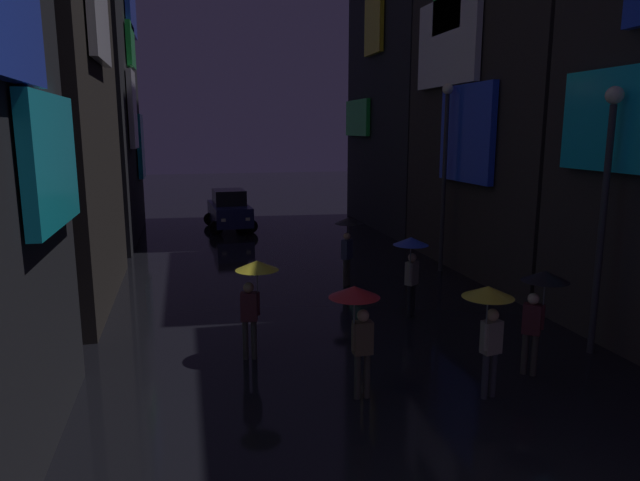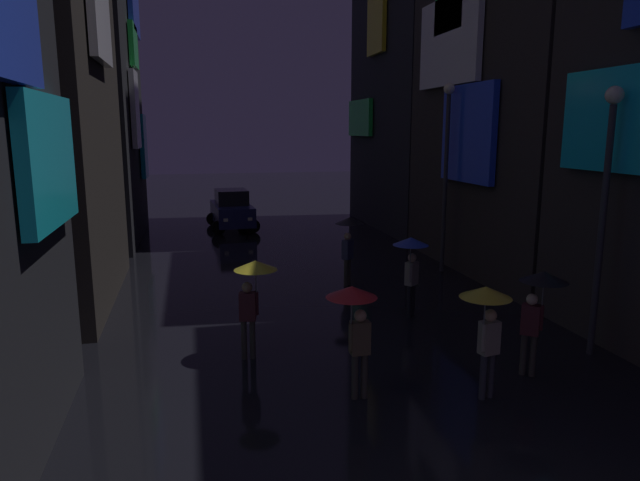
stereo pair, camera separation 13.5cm
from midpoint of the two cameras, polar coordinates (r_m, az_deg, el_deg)
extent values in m
cube|color=#19D8F2|center=(9.53, -25.13, 7.21)|extent=(0.20, 2.86, 1.97)
cube|color=white|center=(16.48, -21.07, 21.41)|extent=(0.20, 2.69, 2.95)
cube|color=#232328|center=(26.84, -22.42, 14.07)|extent=(4.00, 8.78, 13.12)
cube|color=#19D8F2|center=(28.47, -17.09, 9.00)|extent=(0.20, 1.93, 2.94)
cube|color=white|center=(25.01, -17.85, 12.33)|extent=(0.20, 1.99, 3.09)
cube|color=#26E54C|center=(26.25, -18.01, 18.00)|extent=(0.20, 2.16, 1.74)
cube|color=#19D8F2|center=(13.73, 27.02, 10.66)|extent=(0.20, 2.61, 2.14)
cube|color=#2D2826|center=(20.86, 19.89, 19.53)|extent=(4.00, 8.87, 16.14)
cube|color=#264CF9|center=(18.94, 14.75, 10.30)|extent=(0.20, 3.28, 3.06)
cube|color=white|center=(20.63, 12.96, 18.86)|extent=(0.20, 4.32, 2.91)
cube|color=#26E54C|center=(29.90, 4.17, 12.13)|extent=(0.20, 3.54, 1.81)
cube|color=yellow|center=(28.03, 5.82, 20.85)|extent=(0.20, 2.20, 2.77)
cylinder|color=#38332D|center=(17.61, 2.81, -3.25)|extent=(0.12, 0.12, 0.85)
cylinder|color=#38332D|center=(17.76, 3.12, -3.13)|extent=(0.12, 0.12, 0.85)
cube|color=#333859|center=(17.52, 2.99, -0.89)|extent=(0.40, 0.39, 0.60)
sphere|color=tan|center=(17.44, 3.00, 0.43)|extent=(0.22, 0.22, 0.22)
cylinder|color=#333859|center=(17.69, 3.17, -0.61)|extent=(0.09, 0.09, 0.50)
cylinder|color=slate|center=(17.62, 3.18, 0.45)|extent=(0.02, 0.02, 0.77)
cone|color=black|center=(17.54, 3.19, 2.01)|extent=(0.90, 0.90, 0.20)
cylinder|color=#38332D|center=(10.55, 4.83, -13.31)|extent=(0.12, 0.12, 0.85)
cylinder|color=#38332D|center=(10.50, 3.87, -13.42)|extent=(0.12, 0.12, 0.85)
cube|color=brown|center=(10.24, 4.41, -9.67)|extent=(0.34, 0.22, 0.60)
sphere|color=tan|center=(10.11, 4.44, -7.50)|extent=(0.22, 0.22, 0.22)
cylinder|color=brown|center=(10.13, 3.51, -9.60)|extent=(0.09, 0.09, 0.50)
cylinder|color=slate|center=(10.02, 3.54, -7.80)|extent=(0.02, 0.02, 0.77)
cone|color=red|center=(9.87, 3.57, -5.14)|extent=(0.90, 0.90, 0.20)
cylinder|color=#2D2D38|center=(11.00, 17.06, -12.73)|extent=(0.12, 0.12, 0.85)
cylinder|color=#2D2D38|center=(10.89, 16.33, -12.94)|extent=(0.12, 0.12, 0.85)
cube|color=gray|center=(10.67, 16.92, -9.27)|extent=(0.38, 0.28, 0.60)
sphere|color=tan|center=(10.54, 17.04, -7.17)|extent=(0.22, 0.22, 0.22)
cylinder|color=gray|center=(10.51, 16.36, -9.27)|extent=(0.09, 0.09, 0.50)
cylinder|color=slate|center=(10.40, 16.46, -7.54)|extent=(0.02, 0.02, 0.77)
cone|color=yellow|center=(10.26, 16.61, -4.96)|extent=(0.90, 0.90, 0.20)
cylinder|color=black|center=(15.08, 9.50, -5.86)|extent=(0.12, 0.12, 0.85)
cylinder|color=black|center=(14.93, 9.15, -6.02)|extent=(0.12, 0.12, 0.85)
cube|color=gray|center=(14.81, 9.41, -3.25)|extent=(0.40, 0.38, 0.60)
sphere|color=tan|center=(14.71, 9.46, -1.70)|extent=(0.22, 0.22, 0.22)
cylinder|color=gray|center=(14.62, 9.23, -3.23)|extent=(0.09, 0.09, 0.50)
cylinder|color=slate|center=(14.54, 9.27, -1.95)|extent=(0.02, 0.02, 0.77)
cone|color=#263FB2|center=(14.44, 9.33, -0.07)|extent=(0.90, 0.90, 0.20)
cylinder|color=#38332D|center=(12.13, 19.96, -10.63)|extent=(0.12, 0.12, 0.85)
cylinder|color=#38332D|center=(12.12, 20.82, -10.72)|extent=(0.12, 0.12, 0.85)
cube|color=#4C1E23|center=(11.88, 20.62, -7.42)|extent=(0.40, 0.39, 0.60)
sphere|color=beige|center=(11.77, 20.76, -5.52)|extent=(0.22, 0.22, 0.22)
cylinder|color=#4C1E23|center=(11.90, 21.54, -7.20)|extent=(0.09, 0.09, 0.50)
cylinder|color=slate|center=(11.80, 21.65, -5.65)|extent=(0.02, 0.02, 0.77)
cone|color=black|center=(11.68, 21.82, -3.37)|extent=(0.90, 0.90, 0.20)
cylinder|color=#38332D|center=(12.27, -7.28, -9.79)|extent=(0.12, 0.12, 0.85)
cylinder|color=#38332D|center=(12.25, -6.43, -9.79)|extent=(0.12, 0.12, 0.85)
cube|color=#4C1E23|center=(12.02, -6.94, -6.56)|extent=(0.38, 0.28, 0.60)
sphere|color=#9E7051|center=(11.90, -6.98, -4.68)|extent=(0.22, 0.22, 0.22)
cylinder|color=#4C1E23|center=(12.04, -6.06, -6.26)|extent=(0.09, 0.09, 0.50)
cylinder|color=slate|center=(11.94, -6.10, -4.73)|extent=(0.02, 0.02, 0.77)
cone|color=yellow|center=(11.82, -6.14, -2.46)|extent=(0.90, 0.90, 0.20)
cube|color=navy|center=(28.04, -8.66, 2.72)|extent=(1.92, 4.19, 0.90)
cube|color=black|center=(27.94, -8.71, 4.34)|extent=(1.54, 1.92, 0.70)
cylinder|color=black|center=(26.92, -6.56, 1.46)|extent=(0.65, 0.26, 0.64)
cylinder|color=black|center=(26.71, -9.97, 1.28)|extent=(0.65, 0.26, 0.64)
cylinder|color=black|center=(29.52, -7.42, 2.28)|extent=(0.65, 0.26, 0.64)
cylinder|color=black|center=(29.33, -10.54, 2.13)|extent=(0.65, 0.26, 0.64)
cube|color=white|center=(26.09, -6.87, 2.14)|extent=(0.20, 0.07, 0.14)
cube|color=white|center=(25.94, -9.27, 2.03)|extent=(0.20, 0.07, 0.14)
cylinder|color=#2D2D33|center=(13.23, 26.56, 0.57)|extent=(0.14, 0.14, 5.26)
sphere|color=#F9EFCC|center=(13.07, 27.65, 12.77)|extent=(0.36, 0.36, 0.36)
cylinder|color=#2D2D33|center=(19.52, 12.61, 5.41)|extent=(0.14, 0.14, 5.88)
sphere|color=#F9EFCC|center=(19.48, 13.00, 14.58)|extent=(0.36, 0.36, 0.36)
camera|label=1|loc=(0.07, -89.74, 0.05)|focal=32.00mm
camera|label=2|loc=(0.07, 90.26, -0.05)|focal=32.00mm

